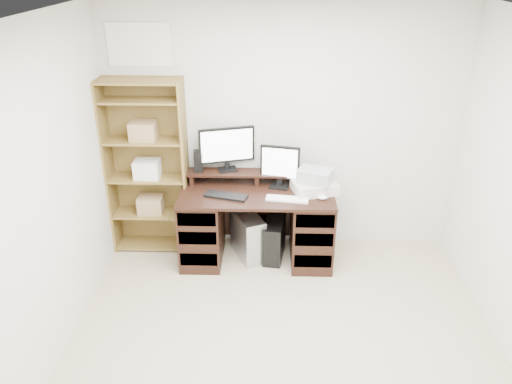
{
  "coord_description": "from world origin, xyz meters",
  "views": [
    {
      "loc": [
        -0.14,
        -2.73,
        2.86
      ],
      "look_at": [
        -0.25,
        1.43,
        0.85
      ],
      "focal_mm": 35.0,
      "sensor_mm": 36.0,
      "label": 1
    }
  ],
  "objects_px": {
    "monitor_small": "(280,165)",
    "tower_black": "(274,240)",
    "tower_silver": "(248,236)",
    "desk": "(257,224)",
    "bookshelf": "(148,166)",
    "monitor_wide": "(227,147)",
    "printer": "(314,187)"
  },
  "relations": [
    {
      "from": "desk",
      "to": "tower_silver",
      "type": "xyz_separation_m",
      "value": [
        -0.09,
        0.03,
        -0.15
      ]
    },
    {
      "from": "desk",
      "to": "tower_black",
      "type": "xyz_separation_m",
      "value": [
        0.18,
        0.0,
        -0.18
      ]
    },
    {
      "from": "desk",
      "to": "printer",
      "type": "xyz_separation_m",
      "value": [
        0.56,
        0.02,
        0.41
      ]
    },
    {
      "from": "monitor_small",
      "to": "bookshelf",
      "type": "relative_size",
      "value": 0.24
    },
    {
      "from": "desk",
      "to": "bookshelf",
      "type": "height_order",
      "value": "bookshelf"
    },
    {
      "from": "tower_silver",
      "to": "monitor_small",
      "type": "bearing_deg",
      "value": -5.96
    },
    {
      "from": "monitor_wide",
      "to": "tower_silver",
      "type": "height_order",
      "value": "monitor_wide"
    },
    {
      "from": "monitor_small",
      "to": "tower_silver",
      "type": "height_order",
      "value": "monitor_small"
    },
    {
      "from": "tower_black",
      "to": "bookshelf",
      "type": "bearing_deg",
      "value": 179.08
    },
    {
      "from": "desk",
      "to": "monitor_small",
      "type": "bearing_deg",
      "value": 30.32
    },
    {
      "from": "tower_silver",
      "to": "tower_black",
      "type": "relative_size",
      "value": 1.08
    },
    {
      "from": "tower_silver",
      "to": "tower_black",
      "type": "height_order",
      "value": "tower_silver"
    },
    {
      "from": "printer",
      "to": "monitor_wide",
      "type": "bearing_deg",
      "value": 149.65
    },
    {
      "from": "desk",
      "to": "monitor_small",
      "type": "xyz_separation_m",
      "value": [
        0.22,
        0.13,
        0.59
      ]
    },
    {
      "from": "tower_black",
      "to": "monitor_wide",
      "type": "bearing_deg",
      "value": 160.14
    },
    {
      "from": "desk",
      "to": "monitor_wide",
      "type": "height_order",
      "value": "monitor_wide"
    },
    {
      "from": "desk",
      "to": "monitor_wide",
      "type": "bearing_deg",
      "value": 139.11
    },
    {
      "from": "bookshelf",
      "to": "tower_black",
      "type": "bearing_deg",
      "value": -9.34
    },
    {
      "from": "monitor_wide",
      "to": "tower_black",
      "type": "height_order",
      "value": "monitor_wide"
    },
    {
      "from": "monitor_wide",
      "to": "bookshelf",
      "type": "bearing_deg",
      "value": 167.41
    },
    {
      "from": "bookshelf",
      "to": "monitor_small",
      "type": "bearing_deg",
      "value": -3.53
    },
    {
      "from": "monitor_small",
      "to": "tower_black",
      "type": "bearing_deg",
      "value": -96.63
    },
    {
      "from": "desk",
      "to": "tower_silver",
      "type": "relative_size",
      "value": 3.16
    },
    {
      "from": "tower_silver",
      "to": "bookshelf",
      "type": "height_order",
      "value": "bookshelf"
    },
    {
      "from": "printer",
      "to": "tower_silver",
      "type": "bearing_deg",
      "value": 164.59
    },
    {
      "from": "bookshelf",
      "to": "printer",
      "type": "bearing_deg",
      "value": -6.67
    },
    {
      "from": "monitor_wide",
      "to": "bookshelf",
      "type": "xyz_separation_m",
      "value": [
        -0.8,
        -0.05,
        -0.2
      ]
    },
    {
      "from": "monitor_small",
      "to": "tower_black",
      "type": "height_order",
      "value": "monitor_small"
    },
    {
      "from": "monitor_small",
      "to": "bookshelf",
      "type": "bearing_deg",
      "value": -171.65
    },
    {
      "from": "tower_silver",
      "to": "printer",
      "type": "bearing_deg",
      "value": -24.96
    },
    {
      "from": "desk",
      "to": "tower_black",
      "type": "bearing_deg",
      "value": 0.65
    },
    {
      "from": "desk",
      "to": "tower_black",
      "type": "height_order",
      "value": "desk"
    }
  ]
}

